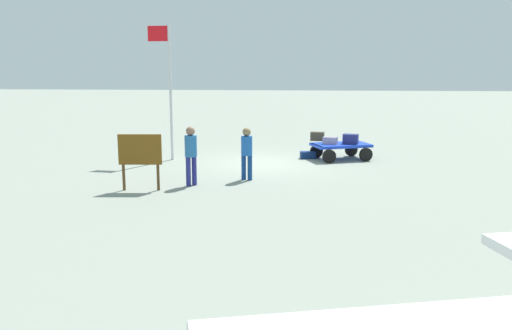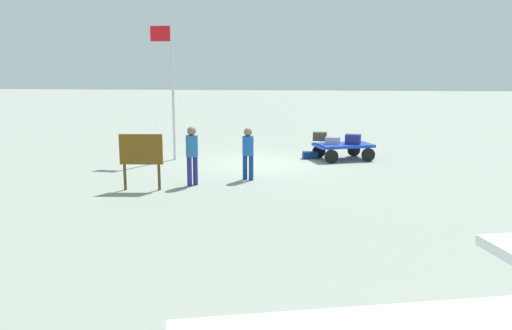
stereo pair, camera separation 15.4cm
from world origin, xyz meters
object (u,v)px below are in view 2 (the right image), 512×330
Objects in this scene: flagpole at (171,82)px; signboard at (141,153)px; suitcase_maroon at (353,139)px; suitcase_olive at (310,155)px; worker_lead at (192,151)px; suitcase_dark at (333,141)px; worker_trailing at (248,150)px; luggage_cart at (343,148)px; suitcase_tan at (320,136)px.

flagpole is 5.29m from signboard.
suitcase_olive is (1.55, -0.10, -0.63)m from suitcase_maroon.
flagpole is (5.06, 0.69, 2.72)m from suitcase_olive.
worker_lead reaches higher than suitcase_olive.
suitcase_dark is at bearing -175.33° from flagpole.
luggage_cart is at bearing -127.99° from worker_trailing.
suitcase_maroon is 0.38× the size of worker_trailing.
suitcase_tan is 0.11× the size of flagpole.
signboard is at bearing 29.51° from worker_lead.
suitcase_tan is 0.96m from suitcase_olive.
suitcase_dark is at bearing -131.52° from worker_lead.
worker_lead is 1.08× the size of worker_trailing.
suitcase_olive is 0.12× the size of flagpole.
worker_lead is 1.76m from worker_trailing.
signboard is (6.18, 5.54, 0.27)m from suitcase_maroon.
luggage_cart is 1.49× the size of signboard.
suitcase_dark is (0.38, 0.11, 0.27)m from luggage_cart.
worker_trailing reaches higher than suitcase_tan.
suitcase_dark is at bearing -135.04° from signboard.
flagpole reaches higher than worker_lead.
luggage_cart is 1.36× the size of worker_lead.
suitcase_dark is at bearing 15.61° from luggage_cart.
signboard reaches higher than suitcase_olive.
suitcase_tan is (0.83, -0.75, 0.31)m from luggage_cart.
signboard is at bearing 30.53° from worker_trailing.
suitcase_olive is 0.38× the size of worker_trailing.
suitcase_tan is 0.35× the size of signboard.
signboard is at bearing 50.59° from suitcase_olive.
flagpole is at bearing 4.67° from suitcase_dark.
suitcase_maroon is at bearing -131.14° from worker_trailing.
suitcase_maroon is at bearing -178.57° from luggage_cart.
signboard is (4.99, 6.28, 0.28)m from suitcase_tan.
signboard reaches higher than suitcase_maroon.
flagpole is (3.19, -3.32, 1.92)m from worker_trailing.
suitcase_dark is 4.65m from worker_trailing.
suitcase_maroon is at bearing 176.40° from suitcase_olive.
luggage_cart is 6.65m from worker_lead.
suitcase_olive is at bearing -3.60° from suitcase_maroon.
luggage_cart is at bearing -136.42° from signboard.
flagpole reaches higher than worker_trailing.
suitcase_olive is 6.03m from worker_lead.
flagpole is at bearing 5.35° from luggage_cart.
flagpole is at bearing 13.82° from suitcase_tan.
suitcase_olive is (0.80, -0.21, -0.59)m from suitcase_dark.
suitcase_dark is 0.94× the size of suitcase_olive.
suitcase_dark is 6.25m from flagpole.
worker_lead is (3.37, 4.93, 0.88)m from suitcase_olive.
luggage_cart is 3.83× the size of suitcase_maroon.
suitcase_maroon is 0.36× the size of worker_lead.
suitcase_olive is (1.18, -0.11, -0.31)m from luggage_cart.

